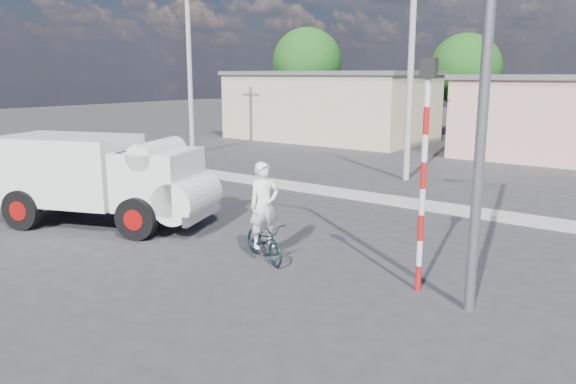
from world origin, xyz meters
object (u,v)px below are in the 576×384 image
Objects in this scene: truck at (105,177)px; cyclist at (264,218)px; bicycle at (264,241)px; streetlight at (479,18)px; traffic_pole at (424,157)px.

cyclist is at bearing -17.94° from truck.
bicycle is 0.19× the size of streetlight.
truck is 8.95m from traffic_pole.
cyclist is at bearing 0.00° from bicycle.
truck is at bearing 117.70° from bicycle.
streetlight reaches higher than cyclist.
cyclist is 0.21× the size of streetlight.
cyclist is 5.98m from streetlight.
truck is 10.43m from streetlight.
cyclist is 3.88m from traffic_pole.
truck is 3.26× the size of cyclist.
bicycle is 0.51m from cyclist.
bicycle is at bearing -179.17° from streetlight.
bicycle is 0.39× the size of traffic_pole.
truck is 0.69× the size of streetlight.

